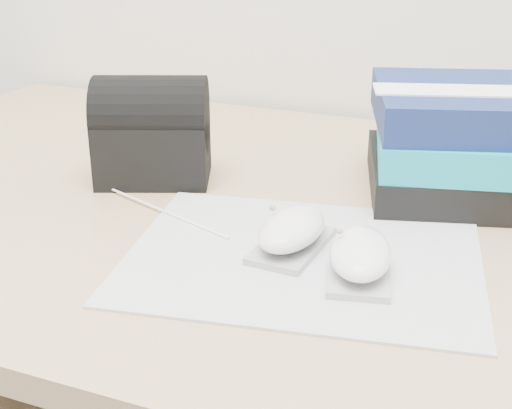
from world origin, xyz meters
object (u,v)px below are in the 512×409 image
at_px(mouse_front, 360,256).
at_px(pouch, 152,130).
at_px(mouse_rear, 292,231).
at_px(desk, 374,355).
at_px(book_stack, 485,142).

height_order(mouse_front, pouch, pouch).
distance_m(mouse_rear, pouch, 0.28).
relative_size(desk, pouch, 9.32).
bearing_deg(mouse_front, book_stack, 72.58).
bearing_deg(mouse_front, mouse_rear, 161.29).
xyz_separation_m(desk, mouse_rear, (-0.06, -0.18, 0.26)).
relative_size(mouse_front, book_stack, 0.37).
bearing_deg(mouse_front, desk, 95.16).
distance_m(book_stack, pouch, 0.42).
relative_size(mouse_rear, book_stack, 0.36).
xyz_separation_m(mouse_rear, book_stack, (0.17, 0.25, 0.04)).
bearing_deg(book_stack, mouse_front, -107.42).
bearing_deg(desk, mouse_front, -84.84).
bearing_deg(pouch, mouse_front, -26.60).
bearing_deg(desk, mouse_rear, -108.81).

